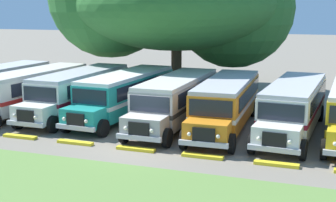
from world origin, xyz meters
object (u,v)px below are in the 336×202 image
(parked_bus_slot_5, at_px, (226,101))
(parked_bus_slot_6, at_px, (294,105))
(parked_bus_slot_1, at_px, (32,89))
(parked_bus_slot_4, at_px, (176,98))
(broad_shade_tree, at_px, (177,2))
(parked_bus_slot_2, at_px, (79,90))
(parked_bus_slot_3, at_px, (126,93))

(parked_bus_slot_5, relative_size, parked_bus_slot_6, 1.00)
(parked_bus_slot_1, xyz_separation_m, parked_bus_slot_6, (17.11, 0.42, 0.00))
(parked_bus_slot_4, relative_size, broad_shade_tree, 0.58)
(parked_bus_slot_1, distance_m, parked_bus_slot_5, 13.30)
(parked_bus_slot_4, bearing_deg, parked_bus_slot_2, -93.53)
(parked_bus_slot_2, distance_m, broad_shade_tree, 11.60)
(parked_bus_slot_2, bearing_deg, parked_bus_slot_4, 87.02)
(parked_bus_slot_4, xyz_separation_m, parked_bus_slot_6, (6.88, 0.27, 0.00))
(parked_bus_slot_5, distance_m, broad_shade_tree, 13.02)
(parked_bus_slot_3, distance_m, parked_bus_slot_6, 10.58)
(parked_bus_slot_5, bearing_deg, parked_bus_slot_6, 91.70)
(parked_bus_slot_3, relative_size, parked_bus_slot_5, 1.00)
(parked_bus_slot_3, distance_m, parked_bus_slot_4, 3.75)
(parked_bus_slot_2, height_order, parked_bus_slot_3, same)
(parked_bus_slot_2, xyz_separation_m, parked_bus_slot_3, (3.29, 0.19, 0.00))
(parked_bus_slot_4, xyz_separation_m, broad_shade_tree, (-3.25, 9.83, 5.80))
(parked_bus_slot_2, xyz_separation_m, parked_bus_slot_6, (13.85, -0.23, 0.00))
(parked_bus_slot_5, bearing_deg, parked_bus_slot_1, -91.08)
(parked_bus_slot_1, height_order, parked_bus_slot_6, same)
(broad_shade_tree, bearing_deg, parked_bus_slot_1, -124.99)
(parked_bus_slot_4, distance_m, parked_bus_slot_5, 3.07)
(parked_bus_slot_5, distance_m, parked_bus_slot_6, 3.82)
(parked_bus_slot_3, distance_m, parked_bus_slot_5, 6.79)
(parked_bus_slot_1, relative_size, parked_bus_slot_3, 1.00)
(parked_bus_slot_4, bearing_deg, parked_bus_slot_3, -99.96)
(parked_bus_slot_2, bearing_deg, parked_bus_slot_1, -77.64)
(parked_bus_slot_4, relative_size, parked_bus_slot_6, 0.99)
(parked_bus_slot_2, bearing_deg, parked_bus_slot_6, 90.14)
(parked_bus_slot_5, bearing_deg, parked_bus_slot_2, -94.53)
(parked_bus_slot_1, bearing_deg, parked_bus_slot_4, 94.49)
(parked_bus_slot_5, height_order, parked_bus_slot_6, same)
(parked_bus_slot_1, relative_size, parked_bus_slot_6, 1.00)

